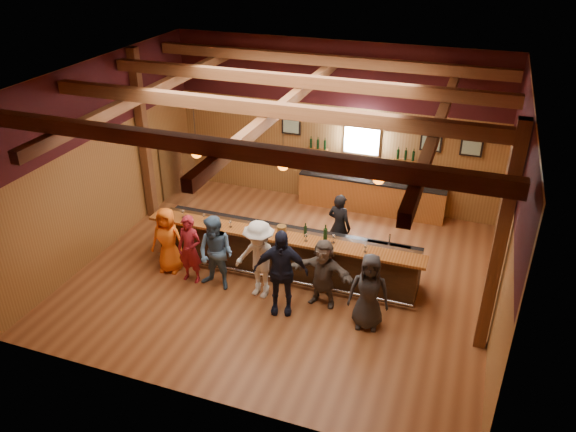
{
  "coord_description": "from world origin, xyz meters",
  "views": [
    {
      "loc": [
        3.68,
        -10.05,
        7.27
      ],
      "look_at": [
        0.0,
        0.3,
        1.35
      ],
      "focal_mm": 35.0,
      "sensor_mm": 36.0,
      "label": 1
    }
  ],
  "objects": [
    {
      "name": "bottle_a",
      "position": [
        0.51,
        -0.02,
        1.23
      ],
      "size": [
        0.07,
        0.07,
        0.32
      ],
      "color": "black",
      "rests_on": "bar_counter"
    },
    {
      "name": "room",
      "position": [
        0.0,
        0.06,
        3.21
      ],
      "size": [
        9.04,
        9.0,
        4.52
      ],
      "color": "brown",
      "rests_on": "ground"
    },
    {
      "name": "customer_redvest",
      "position": [
        -1.85,
        -0.91,
        0.8
      ],
      "size": [
        0.6,
        0.41,
        1.6
      ],
      "primitive_type": "imported",
      "rotation": [
        0.0,
        0.0,
        -0.04
      ],
      "color": "maroon",
      "rests_on": "ground"
    },
    {
      "name": "glass_d",
      "position": [
        -1.18,
        -0.2,
        1.23
      ],
      "size": [
        0.08,
        0.08,
        0.17
      ],
      "color": "silver",
      "rests_on": "bar_counter"
    },
    {
      "name": "pendant_lights",
      "position": [
        0.0,
        0.0,
        2.71
      ],
      "size": [
        4.24,
        0.24,
        1.37
      ],
      "color": "black",
      "rests_on": "room"
    },
    {
      "name": "glass_f",
      "position": [
        0.59,
        -0.22,
        1.24
      ],
      "size": [
        0.08,
        0.08,
        0.18
      ],
      "color": "silver",
      "rests_on": "bar_counter"
    },
    {
      "name": "back_bar_cabinet",
      "position": [
        1.2,
        3.72,
        0.48
      ],
      "size": [
        4.0,
        0.52,
        0.95
      ],
      "color": "brown",
      "rests_on": "ground"
    },
    {
      "name": "glass_e",
      "position": [
        -0.61,
        -0.24,
        1.25
      ],
      "size": [
        0.09,
        0.09,
        0.19
      ],
      "color": "silver",
      "rests_on": "bar_counter"
    },
    {
      "name": "glass_b",
      "position": [
        -1.87,
        -0.13,
        1.24
      ],
      "size": [
        0.08,
        0.08,
        0.18
      ],
      "color": "silver",
      "rests_on": "bar_counter"
    },
    {
      "name": "bartender",
      "position": [
        0.97,
        1.15,
        0.82
      ],
      "size": [
        0.69,
        0.55,
        1.64
      ],
      "primitive_type": "imported",
      "rotation": [
        0.0,
        0.0,
        2.85
      ],
      "color": "black",
      "rests_on": "ground"
    },
    {
      "name": "customer_navy",
      "position": [
        0.4,
        -1.28,
        0.95
      ],
      "size": [
        1.19,
        0.73,
        1.9
      ],
      "primitive_type": "imported",
      "rotation": [
        0.0,
        0.0,
        0.26
      ],
      "color": "black",
      "rests_on": "ground"
    },
    {
      "name": "customer_orange",
      "position": [
        -2.53,
        -0.71,
        0.79
      ],
      "size": [
        0.81,
        0.57,
        1.57
      ],
      "primitive_type": "imported",
      "rotation": [
        0.0,
        0.0,
        0.09
      ],
      "color": "orange",
      "rests_on": "ground"
    },
    {
      "name": "glass_g",
      "position": [
        1.16,
        -0.09,
        1.25
      ],
      "size": [
        0.09,
        0.09,
        0.2
      ],
      "color": "silver",
      "rests_on": "bar_counter"
    },
    {
      "name": "customer_white",
      "position": [
        -0.2,
        -0.92,
        0.9
      ],
      "size": [
        1.26,
        0.87,
        1.79
      ],
      "primitive_type": "imported",
      "rotation": [
        0.0,
        0.0,
        -0.18
      ],
      "color": "silver",
      "rests_on": "ground"
    },
    {
      "name": "wine_shelves",
      "position": [
        0.8,
        3.88,
        1.62
      ],
      "size": [
        3.0,
        0.18,
        0.3
      ],
      "color": "brown",
      "rests_on": "room"
    },
    {
      "name": "bottle_b",
      "position": [
        0.97,
        -0.06,
        1.26
      ],
      "size": [
        0.08,
        0.08,
        0.39
      ],
      "color": "black",
      "rests_on": "bar_counter"
    },
    {
      "name": "stainless_fridge",
      "position": [
        -4.1,
        2.6,
        0.9
      ],
      "size": [
        0.7,
        0.7,
        1.8
      ],
      "primitive_type": "cube",
      "color": "silver",
      "rests_on": "ground"
    },
    {
      "name": "glass_a",
      "position": [
        -2.4,
        -0.15,
        1.25
      ],
      "size": [
        0.09,
        0.09,
        0.2
      ],
      "color": "silver",
      "rests_on": "bar_counter"
    },
    {
      "name": "framed_pictures",
      "position": [
        1.67,
        3.94,
        2.1
      ],
      "size": [
        5.35,
        0.05,
        0.45
      ],
      "color": "black",
      "rests_on": "room"
    },
    {
      "name": "customer_dark",
      "position": [
        2.18,
        -1.16,
        0.82
      ],
      "size": [
        0.86,
        0.63,
        1.63
      ],
      "primitive_type": "imported",
      "rotation": [
        0.0,
        0.0,
        0.14
      ],
      "color": "#272729",
      "rests_on": "ground"
    },
    {
      "name": "glass_h",
      "position": [
        1.88,
        -0.23,
        1.23
      ],
      "size": [
        0.08,
        0.08,
        0.17
      ],
      "color": "silver",
      "rests_on": "bar_counter"
    },
    {
      "name": "ice_bucket",
      "position": [
        0.01,
        -0.16,
        1.22
      ],
      "size": [
        0.21,
        0.21,
        0.23
      ],
      "primitive_type": "cylinder",
      "color": "brown",
      "rests_on": "bar_counter"
    },
    {
      "name": "window",
      "position": [
        0.8,
        3.95,
        2.05
      ],
      "size": [
        0.95,
        0.09,
        0.95
      ],
      "color": "silver",
      "rests_on": "room"
    },
    {
      "name": "bar_counter",
      "position": [
        0.02,
        0.15,
        0.52
      ],
      "size": [
        6.3,
        1.07,
        1.11
      ],
      "color": "black",
      "rests_on": "ground"
    },
    {
      "name": "customer_denim",
      "position": [
        -1.19,
        -0.96,
        0.86
      ],
      "size": [
        0.92,
        0.76,
        1.72
      ],
      "primitive_type": "imported",
      "rotation": [
        0.0,
        0.0,
        -0.13
      ],
      "color": "#446589",
      "rests_on": "ground"
    },
    {
      "name": "customer_brown",
      "position": [
        1.14,
        -0.76,
        0.77
      ],
      "size": [
        1.46,
        0.59,
        1.53
      ],
      "primitive_type": "imported",
      "rotation": [
        0.0,
        0.0,
        -0.1
      ],
      "color": "#564C45",
      "rests_on": "ground"
    },
    {
      "name": "glass_c",
      "position": [
        -1.51,
        -0.21,
        1.23
      ],
      "size": [
        0.08,
        0.08,
        0.17
      ],
      "color": "silver",
      "rests_on": "bar_counter"
    }
  ]
}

